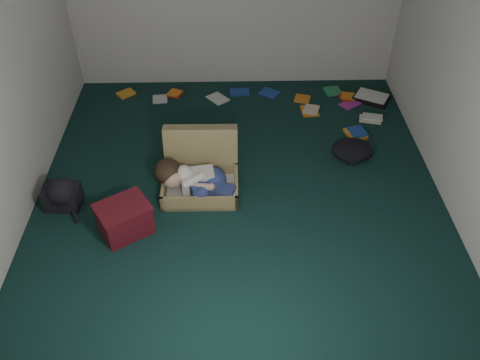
{
  "coord_description": "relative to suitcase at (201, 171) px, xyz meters",
  "views": [
    {
      "loc": [
        -0.09,
        -3.69,
        3.42
      ],
      "look_at": [
        0.0,
        -0.15,
        0.35
      ],
      "focal_mm": 38.0,
      "sensor_mm": 36.0,
      "label": 1
    }
  ],
  "objects": [
    {
      "name": "maroon_bin",
      "position": [
        -0.67,
        -0.65,
        -0.01
      ],
      "size": [
        0.57,
        0.54,
        0.31
      ],
      "rotation": [
        0.0,
        0.0,
        0.56
      ],
      "color": "#55111A",
      "rests_on": "floor"
    },
    {
      "name": "wall_front",
      "position": [
        0.38,
        -2.47,
        1.14
      ],
      "size": [
        4.5,
        0.0,
        4.5
      ],
      "primitive_type": "plane",
      "rotation": [
        -1.57,
        0.0,
        0.0
      ],
      "color": "silver",
      "rests_on": "ground"
    },
    {
      "name": "paper_tray",
      "position": [
        2.08,
        1.54,
        -0.14
      ],
      "size": [
        0.52,
        0.48,
        0.06
      ],
      "rotation": [
        0.0,
        0.0,
        -0.51
      ],
      "color": "black",
      "rests_on": "floor"
    },
    {
      "name": "person",
      "position": [
        -0.05,
        -0.19,
        0.04
      ],
      "size": [
        0.81,
        0.39,
        0.34
      ],
      "rotation": [
        0.0,
        0.0,
        -0.01
      ],
      "color": "white",
      "rests_on": "suitcase"
    },
    {
      "name": "backpack",
      "position": [
        -1.32,
        -0.3,
        -0.04
      ],
      "size": [
        0.44,
        0.36,
        0.25
      ],
      "primitive_type": null,
      "rotation": [
        0.0,
        0.0,
        -0.06
      ],
      "color": "black",
      "rests_on": "floor"
    },
    {
      "name": "wall_right",
      "position": [
        2.38,
        -0.22,
        1.14
      ],
      "size": [
        0.0,
        4.5,
        4.5
      ],
      "primitive_type": "plane",
      "rotation": [
        1.57,
        0.0,
        -1.57
      ],
      "color": "silver",
      "rests_on": "ground"
    },
    {
      "name": "suitcase",
      "position": [
        0.0,
        0.0,
        0.0
      ],
      "size": [
        0.75,
        0.73,
        0.55
      ],
      "rotation": [
        0.0,
        0.0,
        -0.01
      ],
      "color": "#9D8956",
      "rests_on": "floor"
    },
    {
      "name": "floor",
      "position": [
        0.38,
        -0.22,
        -0.16
      ],
      "size": [
        4.5,
        4.5,
        0.0
      ],
      "primitive_type": "plane",
      "color": "black",
      "rests_on": "ground"
    },
    {
      "name": "book_scatter",
      "position": [
        0.89,
        1.42,
        -0.15
      ],
      "size": [
        3.19,
        1.6,
        0.02
      ],
      "color": "orange",
      "rests_on": "floor"
    },
    {
      "name": "clothing_pile",
      "position": [
        1.63,
        0.33,
        -0.09
      ],
      "size": [
        0.51,
        0.43,
        0.16
      ],
      "primitive_type": null,
      "rotation": [
        0.0,
        0.0,
        -0.05
      ],
      "color": "black",
      "rests_on": "floor"
    }
  ]
}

